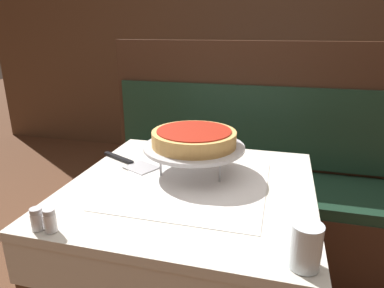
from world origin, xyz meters
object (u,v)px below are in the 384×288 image
object	(u,v)px
dining_table_rear	(268,108)
booth_bench	(249,195)
pizza_pan_stand	(194,148)
condiment_caddy	(273,92)
salt_shaker	(37,219)
pepper_shaker	(50,221)
water_glass_near	(306,246)
deep_dish_pizza	(194,138)
pizza_server	(130,163)
dining_table_front	(190,210)

from	to	relation	value
dining_table_rear	booth_bench	xyz separation A→B (m)	(-0.04, -1.01, -0.31)
pizza_pan_stand	condiment_caddy	distance (m)	1.71
salt_shaker	pepper_shaker	bearing A→B (deg)	0.00
water_glass_near	condiment_caddy	size ratio (longest dim) A/B	0.67
booth_bench	deep_dish_pizza	distance (m)	0.91
pizza_server	salt_shaker	world-z (taller)	salt_shaker
dining_table_rear	salt_shaker	size ratio (longest dim) A/B	12.85
salt_shaker	pepper_shaker	distance (m)	0.04
booth_bench	deep_dish_pizza	world-z (taller)	booth_bench
pizza_pan_stand	pepper_shaker	bearing A→B (deg)	-119.01
dining_table_front	salt_shaker	size ratio (longest dim) A/B	13.42
water_glass_near	booth_bench	bearing A→B (deg)	100.92
water_glass_near	pepper_shaker	world-z (taller)	water_glass_near
deep_dish_pizza	pizza_server	bearing A→B (deg)	176.88
dining_table_front	deep_dish_pizza	bearing A→B (deg)	97.57
salt_shaker	condiment_caddy	bearing A→B (deg)	75.87
dining_table_front	pizza_server	xyz separation A→B (m)	(-0.29, 0.12, 0.11)
dining_table_rear	pizza_server	bearing A→B (deg)	-105.87
dining_table_front	condiment_caddy	world-z (taller)	condiment_caddy
dining_table_front	dining_table_rear	world-z (taller)	dining_table_front
condiment_caddy	pizza_server	bearing A→B (deg)	-106.91
booth_bench	pizza_pan_stand	bearing A→B (deg)	-103.10
dining_table_rear	pizza_pan_stand	distance (m)	1.73
dining_table_front	dining_table_rear	distance (m)	1.82
deep_dish_pizza	condiment_caddy	bearing A→B (deg)	82.12
pizza_pan_stand	water_glass_near	xyz separation A→B (m)	(0.39, -0.47, -0.04)
salt_shaker	condiment_caddy	distance (m)	2.26
booth_bench	pizza_server	world-z (taller)	booth_bench
dining_table_rear	water_glass_near	size ratio (longest dim) A/B	7.45
dining_table_front	pizza_pan_stand	size ratio (longest dim) A/B	2.24
salt_shaker	pizza_pan_stand	bearing A→B (deg)	57.46
pizza_pan_stand	salt_shaker	xyz separation A→B (m)	(-0.32, -0.50, -0.07)
pizza_pan_stand	condiment_caddy	world-z (taller)	condiment_caddy
pizza_pan_stand	water_glass_near	world-z (taller)	water_glass_near
pizza_pan_stand	salt_shaker	size ratio (longest dim) A/B	6.00
water_glass_near	pepper_shaker	distance (m)	0.66
deep_dish_pizza	salt_shaker	xyz separation A→B (m)	(-0.32, -0.50, -0.11)
dining_table_front	condiment_caddy	bearing A→B (deg)	83.03
dining_table_rear	water_glass_near	world-z (taller)	water_glass_near
dining_table_rear	salt_shaker	xyz separation A→B (m)	(-0.52, -2.20, 0.14)
booth_bench	water_glass_near	xyz separation A→B (m)	(0.22, -1.16, 0.48)
salt_shaker	deep_dish_pizza	bearing A→B (deg)	57.46
booth_bench	pizza_server	bearing A→B (deg)	-122.79
water_glass_near	salt_shaker	xyz separation A→B (m)	(-0.70, -0.02, -0.02)
booth_bench	salt_shaker	bearing A→B (deg)	-111.89
booth_bench	pizza_pan_stand	distance (m)	0.88
dining_table_front	pizza_pan_stand	distance (m)	0.23
booth_bench	condiment_caddy	size ratio (longest dim) A/B	10.88
water_glass_near	salt_shaker	distance (m)	0.70
water_glass_near	condiment_caddy	world-z (taller)	condiment_caddy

